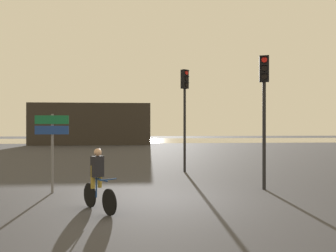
{
  "coord_description": "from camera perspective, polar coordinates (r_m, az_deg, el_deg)",
  "views": [
    {
      "loc": [
        -0.64,
        -9.82,
        2.21
      ],
      "look_at": [
        0.5,
        5.0,
        2.2
      ],
      "focal_mm": 35.0,
      "sensor_mm": 36.0,
      "label": 1
    }
  ],
  "objects": [
    {
      "name": "traffic_light_near_right",
      "position": [
        11.87,
        16.4,
        4.88
      ],
      "size": [
        0.38,
        0.4,
        4.64
      ],
      "rotation": [
        0.0,
        0.0,
        2.82
      ],
      "color": "black",
      "rests_on": "ground"
    },
    {
      "name": "cyclist",
      "position": [
        8.8,
        -12.11,
        -9.05
      ],
      "size": [
        1.02,
        1.42,
        1.62
      ],
      "rotation": [
        0.0,
        0.0,
        -2.52
      ],
      "color": "black",
      "rests_on": "ground"
    },
    {
      "name": "water_strip",
      "position": [
        49.35,
        -3.66,
        -2.52
      ],
      "size": [
        80.0,
        16.0,
        0.01
      ],
      "primitive_type": "cube",
      "color": "#9E937F",
      "rests_on": "ground"
    },
    {
      "name": "traffic_light_center",
      "position": [
        15.71,
        2.93,
        4.29
      ],
      "size": [
        0.41,
        0.42,
        4.89
      ],
      "rotation": [
        0.0,
        0.0,
        3.81
      ],
      "color": "black",
      "rests_on": "ground"
    },
    {
      "name": "ground_plane",
      "position": [
        10.09,
        -0.67,
        -12.62
      ],
      "size": [
        120.0,
        120.0,
        0.0
      ],
      "primitive_type": "plane",
      "color": "#333338"
    },
    {
      "name": "direction_sign_post",
      "position": [
        11.4,
        -19.54,
        -2.05
      ],
      "size": [
        1.1,
        0.13,
        2.6
      ],
      "rotation": [
        0.0,
        0.0,
        3.1
      ],
      "color": "slate",
      "rests_on": "ground"
    },
    {
      "name": "distant_building",
      "position": [
        39.75,
        -13.11,
        0.32
      ],
      "size": [
        13.75,
        4.0,
        4.81
      ],
      "primitive_type": "cube",
      "color": "#2D2823",
      "rests_on": "ground"
    }
  ]
}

